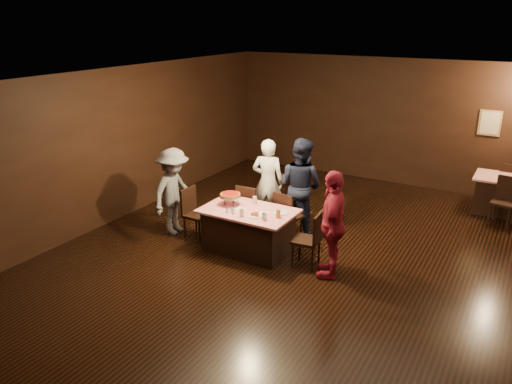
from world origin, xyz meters
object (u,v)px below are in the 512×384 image
diner_red_shirt (333,224)px  glass_back (255,200)px  chair_end_right (306,239)px  glass_front_left (242,212)px  pizza_stand (230,195)px  main_table (249,230)px  chair_far_left (251,208)px  diner_white_jacket (268,182)px  glass_front_right (264,216)px  chair_back_far (509,183)px  chair_back_near (504,202)px  chair_far_right (289,216)px  plate_empty (281,213)px  diner_grey_knit (174,192)px  chair_end_left (197,214)px  glass_amber (278,214)px  diner_navy_hoodie (301,186)px  back_table (506,196)px

diner_red_shirt → glass_back: bearing=-120.8°
chair_end_right → glass_front_left: chair_end_right is taller
glass_back → pizza_stand: bearing=-144.5°
main_table → chair_far_left: 0.85m
diner_white_jacket → glass_front_right: size_ratio=12.27×
diner_white_jacket → glass_front_left: bearing=89.0°
chair_far_left → glass_back: size_ratio=6.79×
pizza_stand → chair_back_far: bearing=49.1°
chair_back_near → glass_front_right: 5.00m
chair_far_right → chair_back_far: bearing=-120.5°
plate_empty → glass_front_left: bearing=-138.0°
glass_front_right → glass_front_left: bearing=-172.9°
chair_far_right → chair_end_right: bearing=141.9°
chair_back_near → pizza_stand: pizza_stand is taller
chair_far_left → diner_grey_knit: (-1.21, -0.76, 0.35)m
chair_end_left → chair_end_right: bearing=-88.7°
main_table → chair_far_left: bearing=118.1°
diner_white_jacket → plate_empty: bearing=113.7°
chair_end_right → glass_front_right: 0.79m
chair_end_right → chair_back_near: size_ratio=1.00×
diner_grey_knit → glass_amber: 2.21m
chair_back_far → diner_red_shirt: (-2.16, -4.89, 0.40)m
chair_far_right → glass_back: (-0.45, -0.45, 0.37)m
glass_back → diner_grey_knit: bearing=-168.7°
diner_white_jacket → plate_empty: (0.86, -1.12, -0.08)m
diner_grey_knit → diner_red_shirt: 3.18m
main_table → chair_end_right: (1.10, 0.00, 0.09)m
chair_far_left → pizza_stand: size_ratio=2.50×
chair_far_left → diner_navy_hoodie: diner_navy_hoodie is taller
back_table → plate_empty: bearing=-128.0°
diner_red_shirt → plate_empty: (-1.02, 0.24, -0.09)m
chair_far_left → glass_front_right: size_ratio=6.79×
chair_back_near → back_table: bearing=98.4°
pizza_stand → chair_far_left: bearing=90.0°
diner_navy_hoodie → glass_front_right: bearing=102.4°
diner_grey_knit → diner_red_shirt: size_ratio=0.95×
chair_back_far → diner_navy_hoodie: diner_navy_hoodie is taller
main_table → pizza_stand: pizza_stand is taller
back_table → diner_red_shirt: size_ratio=0.75×
diner_white_jacket → diner_navy_hoodie: 0.72m
glass_front_right → diner_navy_hoodie: bearing=91.8°
pizza_stand → glass_amber: pizza_stand is taller
chair_end_right → pizza_stand: size_ratio=2.50×
back_table → chair_end_left: size_ratio=1.37×
chair_back_far → diner_navy_hoodie: (-3.32, -3.58, 0.44)m
back_table → glass_back: bearing=-134.0°
chair_far_left → chair_end_left: 1.03m
chair_back_near → diner_red_shirt: 4.21m
diner_white_jacket → glass_front_left: 1.61m
main_table → glass_back: size_ratio=11.43×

